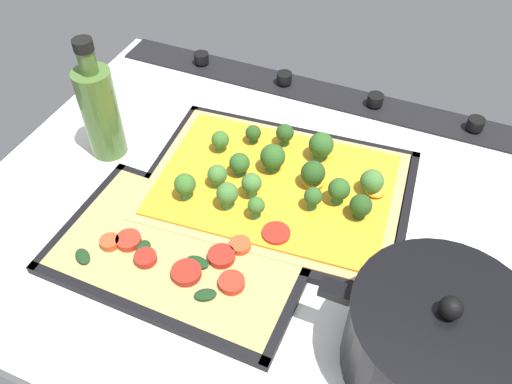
{
  "coord_description": "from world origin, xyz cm",
  "views": [
    {
      "loc": [
        -18.95,
        47.6,
        57.6
      ],
      "look_at": [
        1.29,
        -0.13,
        3.42
      ],
      "focal_mm": 37.58,
      "sensor_mm": 36.0,
      "label": 1
    }
  ],
  "objects_px": {
    "veggie_pizza_back": "(184,251)",
    "broccoli_pizza": "(280,182)",
    "baking_tray_front": "(276,191)",
    "oil_bottle": "(100,110)",
    "baking_tray_back": "(182,253)",
    "cooking_pot": "(435,341)"
  },
  "relations": [
    {
      "from": "veggie_pizza_back",
      "to": "oil_bottle",
      "type": "height_order",
      "value": "oil_bottle"
    },
    {
      "from": "broccoli_pizza",
      "to": "baking_tray_back",
      "type": "relative_size",
      "value": 1.13
    },
    {
      "from": "broccoli_pizza",
      "to": "oil_bottle",
      "type": "height_order",
      "value": "oil_bottle"
    },
    {
      "from": "baking_tray_front",
      "to": "baking_tray_back",
      "type": "bearing_deg",
      "value": 65.11
    },
    {
      "from": "baking_tray_back",
      "to": "oil_bottle",
      "type": "relative_size",
      "value": 1.71
    },
    {
      "from": "broccoli_pizza",
      "to": "veggie_pizza_back",
      "type": "distance_m",
      "value": 0.18
    },
    {
      "from": "broccoli_pizza",
      "to": "oil_bottle",
      "type": "bearing_deg",
      "value": 3.92
    },
    {
      "from": "baking_tray_back",
      "to": "baking_tray_front",
      "type": "bearing_deg",
      "value": -114.89
    },
    {
      "from": "broccoli_pizza",
      "to": "cooking_pot",
      "type": "bearing_deg",
      "value": 142.92
    },
    {
      "from": "veggie_pizza_back",
      "to": "broccoli_pizza",
      "type": "bearing_deg",
      "value": -114.43
    },
    {
      "from": "baking_tray_back",
      "to": "oil_bottle",
      "type": "bearing_deg",
      "value": -34.07
    },
    {
      "from": "baking_tray_back",
      "to": "veggie_pizza_back",
      "type": "relative_size",
      "value": 1.08
    },
    {
      "from": "broccoli_pizza",
      "to": "baking_tray_front",
      "type": "bearing_deg",
      "value": 34.82
    },
    {
      "from": "cooking_pot",
      "to": "oil_bottle",
      "type": "xyz_separation_m",
      "value": [
        0.53,
        -0.17,
        0.03
      ]
    },
    {
      "from": "baking_tray_front",
      "to": "broccoli_pizza",
      "type": "relative_size",
      "value": 1.07
    },
    {
      "from": "baking_tray_front",
      "to": "oil_bottle",
      "type": "bearing_deg",
      "value": 3.42
    },
    {
      "from": "cooking_pot",
      "to": "baking_tray_front",
      "type": "bearing_deg",
      "value": -36.26
    },
    {
      "from": "broccoli_pizza",
      "to": "baking_tray_back",
      "type": "xyz_separation_m",
      "value": [
        0.08,
        0.16,
        -0.02
      ]
    },
    {
      "from": "baking_tray_back",
      "to": "veggie_pizza_back",
      "type": "distance_m",
      "value": 0.01
    },
    {
      "from": "baking_tray_front",
      "to": "broccoli_pizza",
      "type": "xyz_separation_m",
      "value": [
        -0.0,
        -0.0,
        0.02
      ]
    },
    {
      "from": "baking_tray_front",
      "to": "broccoli_pizza",
      "type": "bearing_deg",
      "value": -145.18
    },
    {
      "from": "broccoli_pizza",
      "to": "cooking_pot",
      "type": "xyz_separation_m",
      "value": [
        -0.25,
        0.19,
        0.03
      ]
    }
  ]
}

